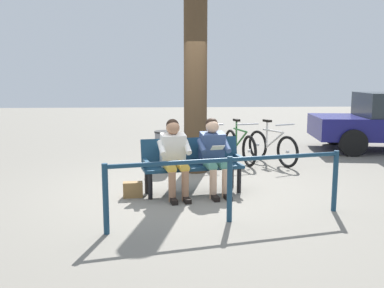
% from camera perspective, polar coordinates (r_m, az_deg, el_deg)
% --- Properties ---
extents(ground_plane, '(40.00, 40.00, 0.00)m').
position_cam_1_polar(ground_plane, '(6.91, -1.14, -6.32)').
color(ground_plane, slate).
extents(bench, '(1.66, 0.79, 0.87)m').
position_cam_1_polar(bench, '(6.71, -0.03, -2.35)').
color(bench, navy).
rests_on(bench, ground).
extents(person_reading, '(0.54, 0.81, 1.20)m').
position_cam_1_polar(person_reading, '(6.61, 2.99, -1.13)').
color(person_reading, '#334772').
rests_on(person_reading, ground).
extents(person_companion, '(0.54, 0.81, 1.20)m').
position_cam_1_polar(person_companion, '(6.44, -2.44, -1.39)').
color(person_companion, white).
rests_on(person_companion, ground).
extents(handbag, '(0.31, 0.17, 0.24)m').
position_cam_1_polar(handbag, '(6.54, -8.09, -6.21)').
color(handbag, olive).
rests_on(handbag, ground).
extents(tree_trunk, '(0.45, 0.45, 3.92)m').
position_cam_1_polar(tree_trunk, '(8.08, 0.48, 9.94)').
color(tree_trunk, '#4C3823').
rests_on(tree_trunk, ground).
extents(litter_bin, '(0.40, 0.40, 0.79)m').
position_cam_1_polar(litter_bin, '(8.33, -3.77, -0.90)').
color(litter_bin, slate).
rests_on(litter_bin, ground).
extents(bicycle_purple, '(0.77, 1.56, 0.94)m').
position_cam_1_polar(bicycle_purple, '(9.17, 10.87, -0.38)').
color(bicycle_purple, black).
rests_on(bicycle_purple, ground).
extents(bicycle_red, '(0.56, 1.65, 0.94)m').
position_cam_1_polar(bicycle_red, '(9.19, 6.51, -0.25)').
color(bicycle_red, black).
rests_on(bicycle_red, ground).
extents(bicycle_orange, '(0.48, 1.68, 0.94)m').
position_cam_1_polar(bicycle_orange, '(9.09, 2.37, -0.30)').
color(bicycle_orange, black).
rests_on(bicycle_orange, ground).
extents(railing_fence, '(3.10, 0.76, 0.85)m').
position_cam_1_polar(railing_fence, '(5.31, 5.19, -4.44)').
color(railing_fence, navy).
rests_on(railing_fence, ground).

